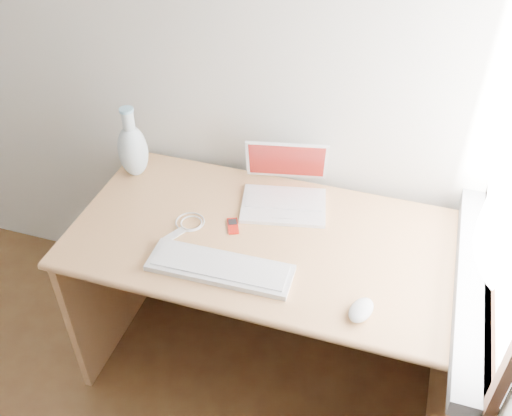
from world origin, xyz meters
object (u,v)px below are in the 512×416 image
(vase, at_px, (133,149))
(desk, at_px, (276,264))
(external_keyboard, at_px, (220,268))
(laptop, at_px, (287,190))

(vase, bearing_deg, desk, -10.33)
(desk, relative_size, external_keyboard, 2.91)
(desk, height_order, external_keyboard, external_keyboard)
(desk, xyz_separation_m, external_keyboard, (-0.12, -0.29, 0.23))
(vase, bearing_deg, laptop, 1.66)
(laptop, height_order, external_keyboard, laptop)
(vase, bearing_deg, external_keyboard, -38.43)
(desk, distance_m, vase, 0.72)
(external_keyboard, xyz_separation_m, vase, (-0.51, 0.41, 0.11))
(external_keyboard, height_order, vase, vase)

